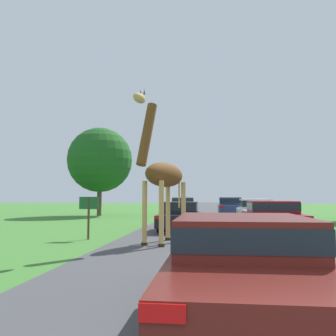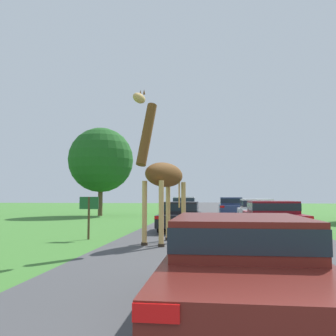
{
  "view_description": "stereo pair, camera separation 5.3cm",
  "coord_description": "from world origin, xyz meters",
  "px_view_note": "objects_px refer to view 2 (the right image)",
  "views": [
    {
      "loc": [
        -0.54,
        -1.25,
        1.53
      ],
      "look_at": [
        -1.89,
        10.43,
        2.47
      ],
      "focal_mm": 38.0,
      "sensor_mm": 36.0,
      "label": 1
    },
    {
      "loc": [
        -0.49,
        -1.24,
        1.53
      ],
      "look_at": [
        -1.89,
        10.43,
        2.47
      ],
      "focal_mm": 38.0,
      "sensor_mm": 36.0,
      "label": 2
    }
  ],
  "objects_px": {
    "car_lead_maroon": "(240,261)",
    "tree_centre_back": "(101,160)",
    "car_queue_left": "(231,206)",
    "car_queue_right": "(256,211)",
    "sign_post": "(89,210)",
    "car_rear_follower": "(184,205)",
    "car_verge_right": "(181,215)",
    "car_far_ahead": "(272,219)",
    "giraffe_near_road": "(162,174)"
  },
  "relations": [
    {
      "from": "car_lead_maroon",
      "to": "car_rear_follower",
      "type": "distance_m",
      "value": 25.85
    },
    {
      "from": "car_verge_right",
      "to": "car_far_ahead",
      "type": "bearing_deg",
      "value": -43.58
    },
    {
      "from": "car_lead_maroon",
      "to": "car_queue_left",
      "type": "distance_m",
      "value": 23.11
    },
    {
      "from": "car_lead_maroon",
      "to": "car_verge_right",
      "type": "xyz_separation_m",
      "value": [
        -1.74,
        11.57,
        -0.02
      ]
    },
    {
      "from": "car_queue_right",
      "to": "tree_centre_back",
      "type": "distance_m",
      "value": 14.1
    },
    {
      "from": "car_queue_left",
      "to": "car_rear_follower",
      "type": "height_order",
      "value": "car_rear_follower"
    },
    {
      "from": "car_queue_left",
      "to": "car_verge_right",
      "type": "relative_size",
      "value": 0.9
    },
    {
      "from": "car_queue_right",
      "to": "car_queue_left",
      "type": "height_order",
      "value": "car_queue_left"
    },
    {
      "from": "car_queue_left",
      "to": "tree_centre_back",
      "type": "xyz_separation_m",
      "value": [
        -10.29,
        -0.23,
        3.68
      ]
    },
    {
      "from": "car_queue_right",
      "to": "giraffe_near_road",
      "type": "bearing_deg",
      "value": -115.67
    },
    {
      "from": "car_far_ahead",
      "to": "sign_post",
      "type": "relative_size",
      "value": 2.61
    },
    {
      "from": "car_rear_follower",
      "to": "tree_centre_back",
      "type": "height_order",
      "value": "tree_centre_back"
    },
    {
      "from": "car_far_ahead",
      "to": "tree_centre_back",
      "type": "relative_size",
      "value": 0.56
    },
    {
      "from": "car_lead_maroon",
      "to": "tree_centre_back",
      "type": "bearing_deg",
      "value": 111.77
    },
    {
      "from": "car_far_ahead",
      "to": "tree_centre_back",
      "type": "bearing_deg",
      "value": 126.7
    },
    {
      "from": "car_rear_follower",
      "to": "car_verge_right",
      "type": "bearing_deg",
      "value": -86.49
    },
    {
      "from": "car_queue_right",
      "to": "car_rear_follower",
      "type": "height_order",
      "value": "car_rear_follower"
    },
    {
      "from": "car_queue_left",
      "to": "giraffe_near_road",
      "type": "bearing_deg",
      "value": -100.76
    },
    {
      "from": "car_queue_right",
      "to": "car_lead_maroon",
      "type": "bearing_deg",
      "value": -97.88
    },
    {
      "from": "giraffe_near_road",
      "to": "car_rear_follower",
      "type": "relative_size",
      "value": 1.18
    },
    {
      "from": "giraffe_near_road",
      "to": "car_queue_left",
      "type": "xyz_separation_m",
      "value": [
        3.1,
        16.31,
        -1.5
      ]
    },
    {
      "from": "car_queue_right",
      "to": "tree_centre_back",
      "type": "bearing_deg",
      "value": 145.53
    },
    {
      "from": "car_lead_maroon",
      "to": "sign_post",
      "type": "relative_size",
      "value": 3.06
    },
    {
      "from": "car_queue_left",
      "to": "car_rear_follower",
      "type": "relative_size",
      "value": 0.98
    },
    {
      "from": "car_lead_maroon",
      "to": "car_rear_follower",
      "type": "xyz_separation_m",
      "value": [
        -2.61,
        25.72,
        0.08
      ]
    },
    {
      "from": "sign_post",
      "to": "car_far_ahead",
      "type": "bearing_deg",
      "value": 5.05
    },
    {
      "from": "car_lead_maroon",
      "to": "sign_post",
      "type": "xyz_separation_m",
      "value": [
        -4.71,
        7.64,
        0.36
      ]
    },
    {
      "from": "car_verge_right",
      "to": "tree_centre_back",
      "type": "height_order",
      "value": "tree_centre_back"
    },
    {
      "from": "giraffe_near_road",
      "to": "car_verge_right",
      "type": "distance_m",
      "value": 5.06
    },
    {
      "from": "car_queue_right",
      "to": "car_far_ahead",
      "type": "bearing_deg",
      "value": -92.53
    },
    {
      "from": "car_lead_maroon",
      "to": "sign_post",
      "type": "bearing_deg",
      "value": 121.68
    },
    {
      "from": "car_queue_left",
      "to": "car_far_ahead",
      "type": "height_order",
      "value": "car_queue_left"
    },
    {
      "from": "car_lead_maroon",
      "to": "car_far_ahead",
      "type": "xyz_separation_m",
      "value": [
        1.79,
        8.21,
        0.04
      ]
    },
    {
      "from": "car_far_ahead",
      "to": "car_verge_right",
      "type": "xyz_separation_m",
      "value": [
        -3.53,
        3.36,
        -0.06
      ]
    },
    {
      "from": "car_queue_right",
      "to": "sign_post",
      "type": "xyz_separation_m",
      "value": [
        -6.81,
        -7.51,
        0.31
      ]
    },
    {
      "from": "car_far_ahead",
      "to": "car_verge_right",
      "type": "relative_size",
      "value": 0.91
    },
    {
      "from": "sign_post",
      "to": "tree_centre_back",
      "type": "bearing_deg",
      "value": 106.17
    },
    {
      "from": "car_rear_follower",
      "to": "giraffe_near_road",
      "type": "bearing_deg",
      "value": -87.94
    },
    {
      "from": "car_far_ahead",
      "to": "car_rear_follower",
      "type": "xyz_separation_m",
      "value": [
        -4.4,
        17.51,
        0.04
      ]
    },
    {
      "from": "car_queue_right",
      "to": "car_queue_left",
      "type": "distance_m",
      "value": 7.99
    },
    {
      "from": "car_queue_right",
      "to": "sign_post",
      "type": "distance_m",
      "value": 10.14
    },
    {
      "from": "car_queue_left",
      "to": "tree_centre_back",
      "type": "height_order",
      "value": "tree_centre_back"
    },
    {
      "from": "car_queue_left",
      "to": "sign_post",
      "type": "distance_m",
      "value": 16.53
    },
    {
      "from": "car_lead_maroon",
      "to": "tree_centre_back",
      "type": "relative_size",
      "value": 0.66
    },
    {
      "from": "car_queue_right",
      "to": "car_rear_follower",
      "type": "relative_size",
      "value": 1.12
    },
    {
      "from": "car_lead_maroon",
      "to": "car_verge_right",
      "type": "distance_m",
      "value": 11.7
    },
    {
      "from": "car_verge_right",
      "to": "sign_post",
      "type": "xyz_separation_m",
      "value": [
        -2.97,
        -3.94,
        0.37
      ]
    },
    {
      "from": "car_queue_left",
      "to": "tree_centre_back",
      "type": "relative_size",
      "value": 0.56
    },
    {
      "from": "car_verge_right",
      "to": "car_queue_left",
      "type": "bearing_deg",
      "value": 75.79
    },
    {
      "from": "car_queue_right",
      "to": "car_queue_left",
      "type": "xyz_separation_m",
      "value": [
        -0.93,
        7.94,
        0.02
      ]
    }
  ]
}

